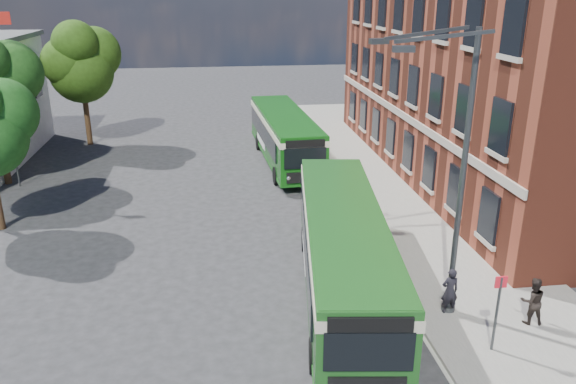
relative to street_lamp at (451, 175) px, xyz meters
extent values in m
plane|color=#29292B|center=(-4.84, 2.00, -4.79)|extent=(120.00, 120.00, 0.00)
cube|color=gray|center=(2.16, 10.00, -4.72)|extent=(6.00, 48.00, 0.15)
cube|color=beige|center=(-0.89, 10.00, -4.79)|extent=(0.12, 48.00, 0.01)
cube|color=maroon|center=(9.16, 14.00, 1.21)|extent=(12.00, 26.00, 12.00)
cube|color=#B5A999|center=(3.12, 14.00, -1.19)|extent=(0.12, 26.00, 0.35)
cylinder|color=#383B3D|center=(-17.34, 15.00, -0.29)|extent=(0.10, 0.10, 9.00)
cube|color=red|center=(-16.89, 15.00, 3.81)|extent=(0.90, 0.02, 0.60)
cylinder|color=#383B3D|center=(0.36, 0.00, -4.64)|extent=(0.44, 0.44, 0.30)
cylinder|color=#383B3D|center=(0.36, 0.00, -0.29)|extent=(0.18, 0.18, 9.00)
cube|color=#383B3D|center=(-0.87, -0.60, 4.01)|extent=(2.58, 0.46, 0.37)
cube|color=#383B3D|center=(-0.87, 0.60, 4.01)|extent=(2.58, 0.46, 0.37)
cube|color=#383B3D|center=(-2.11, -1.08, 3.76)|extent=(0.55, 0.22, 0.16)
cube|color=#383B3D|center=(-2.11, 1.08, 3.76)|extent=(0.55, 0.22, 0.16)
cylinder|color=#383B3D|center=(0.76, -2.20, -3.54)|extent=(0.08, 0.08, 2.50)
cube|color=red|center=(0.76, -2.20, -2.44)|extent=(0.35, 0.04, 0.35)
cube|color=#1D541C|center=(-2.74, 1.82, -3.02)|extent=(4.07, 12.40, 2.45)
cube|color=#1D541C|center=(-2.74, 1.82, -4.29)|extent=(4.11, 12.44, 0.14)
cube|color=black|center=(-3.97, 2.29, -2.89)|extent=(1.43, 10.30, 1.10)
cube|color=black|center=(-1.43, 1.95, -2.89)|extent=(1.43, 10.30, 1.10)
cube|color=beige|center=(-2.74, 1.82, -2.19)|extent=(4.14, 12.46, 0.32)
cube|color=#1D541C|center=(-2.74, 1.82, -1.83)|extent=(3.96, 12.28, 0.12)
cube|color=black|center=(-3.54, -4.24, -2.84)|extent=(2.14, 0.36, 1.05)
cube|color=black|center=(-3.54, -4.25, -2.09)|extent=(1.99, 0.34, 0.38)
cube|color=black|center=(-1.94, 7.89, -2.79)|extent=(1.99, 0.34, 0.90)
cube|color=white|center=(-3.89, 2.98, -3.64)|extent=(0.46, 3.18, 0.45)
cylinder|color=black|center=(-4.46, -2.27, -4.29)|extent=(0.41, 1.03, 1.00)
cylinder|color=black|center=(-2.14, -2.58, -4.29)|extent=(0.41, 1.03, 1.00)
cylinder|color=black|center=(-3.47, 5.24, -4.29)|extent=(0.41, 1.03, 1.00)
cylinder|color=black|center=(-1.15, 4.93, -4.29)|extent=(0.41, 1.03, 1.00)
cube|color=#115011|center=(-2.73, 17.49, -3.02)|extent=(3.08, 11.77, 2.45)
cube|color=#115011|center=(-2.73, 17.49, -4.29)|extent=(3.12, 11.81, 0.14)
cube|color=black|center=(-4.02, 17.73, -2.89)|extent=(0.57, 9.85, 1.10)
cube|color=black|center=(-1.46, 17.86, -2.89)|extent=(0.57, 9.85, 1.10)
cube|color=#ECE4C2|center=(-2.73, 17.49, -2.19)|extent=(3.14, 11.83, 0.32)
cube|color=#115011|center=(-2.73, 17.49, -1.83)|extent=(2.97, 11.67, 0.12)
cube|color=black|center=(-2.43, 11.64, -2.84)|extent=(2.15, 0.19, 1.05)
cube|color=black|center=(-2.43, 11.63, -2.09)|extent=(2.00, 0.18, 0.38)
cube|color=black|center=(-2.43, 11.63, -3.84)|extent=(1.90, 0.17, 0.55)
sphere|color=silver|center=(-3.28, 11.61, -3.84)|extent=(0.26, 0.26, 0.26)
sphere|color=silver|center=(-1.59, 11.69, -3.84)|extent=(0.26, 0.26, 0.26)
cube|color=black|center=(-3.02, 23.35, -2.79)|extent=(2.00, 0.18, 0.90)
cube|color=white|center=(-4.06, 18.43, -3.64)|extent=(0.20, 3.20, 0.45)
cylinder|color=black|center=(-3.69, 13.41, -4.29)|extent=(0.33, 1.01, 1.00)
cylinder|color=black|center=(-1.36, 13.53, -4.29)|extent=(0.33, 1.01, 1.00)
cylinder|color=black|center=(-4.04, 20.46, -4.29)|extent=(0.33, 1.01, 1.00)
cylinder|color=black|center=(-1.71, 20.58, -4.29)|extent=(0.33, 1.01, 1.00)
imported|color=black|center=(0.30, -0.13, -3.86)|extent=(0.58, 0.40, 1.55)
imported|color=black|center=(2.58, -1.05, -3.87)|extent=(0.83, 0.69, 1.54)
sphere|color=#1A4A17|center=(-15.71, 9.75, 0.23)|extent=(2.95, 2.95, 2.95)
cylinder|color=#3A2415|center=(-18.09, 15.57, -3.09)|extent=(0.36, 0.36, 3.40)
sphere|color=#1D4816|center=(-17.32, 16.19, 1.01)|extent=(3.40, 3.40, 3.40)
cylinder|color=#3A2415|center=(-15.25, 23.34, -3.05)|extent=(0.36, 0.36, 3.48)
sphere|color=#254510|center=(-15.25, 23.34, 0.12)|extent=(4.11, 4.11, 4.11)
sphere|color=#254510|center=(-14.46, 23.97, 1.14)|extent=(3.48, 3.48, 3.48)
sphere|color=#254510|center=(-15.96, 22.79, 0.75)|extent=(3.17, 3.17, 3.17)
sphere|color=#254510|center=(-15.25, 22.55, 1.94)|extent=(2.85, 2.85, 2.85)
camera|label=1|loc=(-6.91, -14.96, 5.20)|focal=35.00mm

